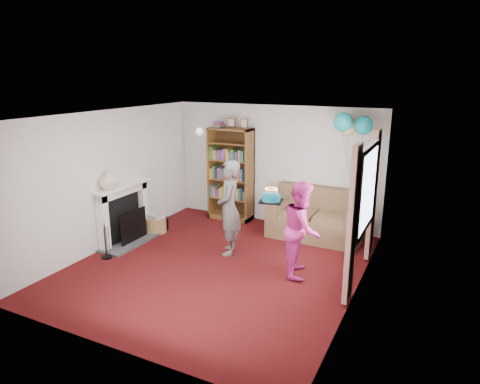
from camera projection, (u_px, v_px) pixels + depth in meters
The scene contains 16 objects.
ground at pixel (218, 266), 7.18m from camera, with size 5.00×5.00×0.00m, color #35070D.
wall_back at pixel (275, 165), 9.01m from camera, with size 4.50×0.02×2.50m, color silver.
wall_left at pixel (109, 179), 7.80m from camera, with size 0.02×5.00×2.50m, color silver.
wall_right at pixel (360, 214), 5.88m from camera, with size 0.02×5.00×2.50m, color silver.
ceiling at pixel (216, 115), 6.51m from camera, with size 4.50×5.00×0.01m, color white.
fireplace at pixel (126, 216), 8.09m from camera, with size 0.55×1.80×1.12m.
window_bay at pixel (364, 205), 6.43m from camera, with size 0.14×2.02×2.20m.
wall_sconce at pixel (200, 131), 9.46m from camera, with size 0.16×0.23×0.16m.
bookcase at pixel (231, 175), 9.30m from camera, with size 0.95×0.42×2.22m.
sofa at pixel (317, 219), 8.41m from camera, with size 1.78×0.94×0.94m.
wicker_basket at pixel (156, 224), 8.66m from camera, with size 0.42×0.42×0.37m.
person_striped at pixel (229, 208), 7.48m from camera, with size 0.61×0.40×1.69m, color black.
person_magenta at pixel (302, 229), 6.71m from camera, with size 0.74×0.58×1.53m, color #CB2886.
birthday_cake at pixel (271, 198), 6.88m from camera, with size 0.36×0.36×0.22m.
balloons at pixel (351, 125), 7.75m from camera, with size 0.67×0.72×1.77m.
mantel_vase at pixel (109, 179), 7.60m from camera, with size 0.35×0.35×0.37m, color beige.
Camera 1 is at (3.23, -5.75, 3.11)m, focal length 32.00 mm.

